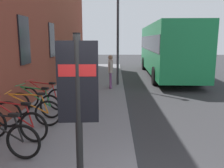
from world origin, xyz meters
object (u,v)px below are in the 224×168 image
(pedestrian_crossing_street, at_px, (111,68))
(bicycle_mid_rack, at_px, (35,104))
(bicycle_under_window, at_px, (28,113))
(bicycle_by_door, at_px, (13,124))
(street_lamp, at_px, (118,20))
(city_bus, at_px, (167,47))
(bicycle_nearest_sign, at_px, (43,98))
(transit_info_sign, at_px, (78,93))

(pedestrian_crossing_street, bearing_deg, bicycle_mid_rack, 153.08)
(bicycle_under_window, relative_size, pedestrian_crossing_street, 1.11)
(bicycle_by_door, distance_m, street_lamp, 7.95)
(city_bus, bearing_deg, street_lamp, 139.11)
(bicycle_under_window, bearing_deg, street_lamp, -21.67)
(bicycle_nearest_sign, distance_m, city_bus, 10.22)
(pedestrian_crossing_street, bearing_deg, street_lamp, -19.74)
(bicycle_nearest_sign, xyz_separation_m, street_lamp, (4.45, -2.54, 2.87))
(bicycle_nearest_sign, bearing_deg, city_bus, -35.27)
(transit_info_sign, bearing_deg, bicycle_by_door, 41.92)
(bicycle_mid_rack, bearing_deg, bicycle_under_window, -173.07)
(bicycle_under_window, height_order, pedestrian_crossing_street, pedestrian_crossing_street)
(transit_info_sign, relative_size, street_lamp, 0.43)
(bicycle_by_door, bearing_deg, transit_info_sign, -138.08)
(transit_info_sign, height_order, pedestrian_crossing_street, transit_info_sign)
(bicycle_nearest_sign, height_order, pedestrian_crossing_street, pedestrian_crossing_street)
(bicycle_nearest_sign, bearing_deg, bicycle_under_window, -176.28)
(city_bus, relative_size, street_lamp, 1.91)
(transit_info_sign, xyz_separation_m, street_lamp, (9.05, -0.62, 1.66))
(bicycle_under_window, height_order, bicycle_mid_rack, same)
(bicycle_under_window, xyz_separation_m, transit_info_sign, (-2.93, -1.82, 1.21))
(bicycle_nearest_sign, bearing_deg, pedestrian_crossing_street, -32.26)
(bicycle_mid_rack, height_order, pedestrian_crossing_street, pedestrian_crossing_street)
(city_bus, xyz_separation_m, street_lamp, (-3.81, 3.30, 1.46))
(bicycle_by_door, distance_m, bicycle_mid_rack, 1.71)
(bicycle_by_door, bearing_deg, bicycle_nearest_sign, 1.62)
(pedestrian_crossing_street, bearing_deg, bicycle_nearest_sign, 147.74)
(transit_info_sign, distance_m, pedestrian_crossing_street, 8.11)
(city_bus, distance_m, street_lamp, 5.25)
(bicycle_by_door, height_order, city_bus, city_bus)
(bicycle_under_window, xyz_separation_m, street_lamp, (6.12, -2.43, 2.87))
(bicycle_mid_rack, xyz_separation_m, street_lamp, (5.28, -2.54, 2.87))
(bicycle_under_window, distance_m, street_lamp, 7.19)
(bicycle_mid_rack, distance_m, bicycle_nearest_sign, 0.83)
(bicycle_under_window, relative_size, city_bus, 0.17)
(bicycle_mid_rack, bearing_deg, pedestrian_crossing_street, -26.92)
(bicycle_by_door, distance_m, pedestrian_crossing_street, 6.40)
(pedestrian_crossing_street, bearing_deg, bicycle_under_window, 157.97)
(pedestrian_crossing_street, xyz_separation_m, street_lamp, (0.97, -0.35, 2.28))
(bicycle_mid_rack, distance_m, city_bus, 10.90)
(bicycle_nearest_sign, relative_size, city_bus, 0.16)
(bicycle_mid_rack, xyz_separation_m, pedestrian_crossing_street, (4.31, -2.19, 0.58))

